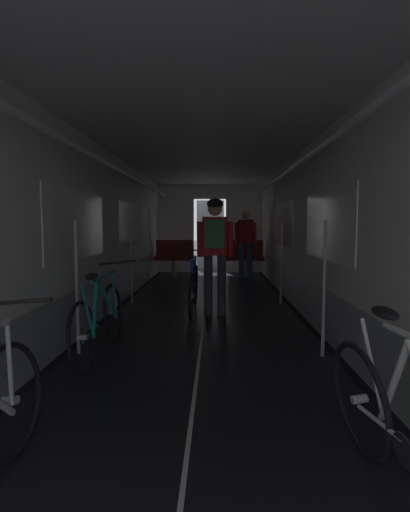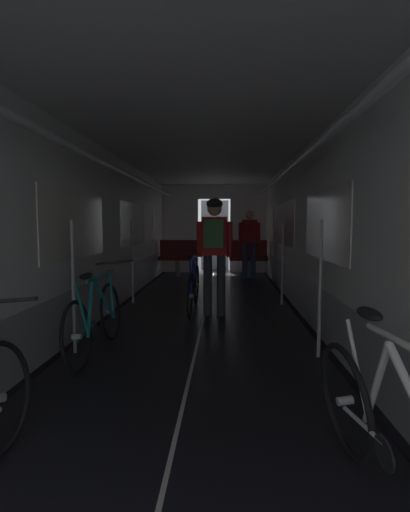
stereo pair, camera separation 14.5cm
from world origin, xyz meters
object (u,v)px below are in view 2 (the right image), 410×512
(bicycle_teal, at_px, (96,318))
(bench_seat_far_left, at_px, (178,255))
(bicycle_white, at_px, (393,440))
(person_cyclist_aisle, at_px, (214,244))
(bicycle_blue_in_aisle, at_px, (194,287))
(person_standing_near_bench, at_px, (249,240))
(bench_seat_far_right, at_px, (248,255))

(bicycle_teal, bearing_deg, bench_seat_far_left, 88.82)
(bicycle_white, relative_size, person_cyclist_aisle, 0.98)
(bicycle_blue_in_aisle, xyz_separation_m, person_standing_near_bench, (1.08, 3.58, 0.59))
(bicycle_white, height_order, person_standing_near_bench, person_standing_near_bench)
(person_standing_near_bench, bearing_deg, person_cyclist_aisle, -100.97)
(bicycle_white, xyz_separation_m, person_standing_near_bench, (-0.18, 7.81, 0.59))
(person_cyclist_aisle, bearing_deg, bench_seat_far_left, 104.03)
(bicycle_teal, height_order, bicycle_white, bicycle_white)
(bench_seat_far_right, bearing_deg, person_standing_near_bench, -89.59)
(bench_seat_far_right, distance_m, person_standing_near_bench, 0.55)
(person_standing_near_bench, bearing_deg, bicycle_white, -88.70)
(bench_seat_far_left, distance_m, bicycle_blue_in_aisle, 4.03)
(bicycle_teal, relative_size, person_cyclist_aisle, 0.98)
(bench_seat_far_right, bearing_deg, bench_seat_far_left, 180.00)
(bench_seat_far_left, relative_size, bench_seat_far_right, 1.00)
(bench_seat_far_left, xyz_separation_m, bicycle_blue_in_aisle, (0.73, -3.96, -0.18))
(bicycle_white, height_order, bicycle_blue_in_aisle, bicycle_white)
(bench_seat_far_left, xyz_separation_m, bicycle_teal, (-0.12, -6.01, -0.19))
(bicycle_teal, bearing_deg, bench_seat_far_right, 72.25)
(bicycle_teal, height_order, person_cyclist_aisle, person_cyclist_aisle)
(bench_seat_far_right, bearing_deg, bicycle_white, -88.74)
(person_cyclist_aisle, height_order, person_standing_near_bench, person_cyclist_aisle)
(bench_seat_far_left, xyz_separation_m, person_standing_near_bench, (1.80, -0.38, 0.41))
(bicycle_blue_in_aisle, bearing_deg, bench_seat_far_left, 100.39)
(bench_seat_far_left, bearing_deg, bicycle_blue_in_aisle, -79.61)
(bench_seat_far_left, height_order, bicycle_teal, bench_seat_far_left)
(bicycle_blue_in_aisle, height_order, person_standing_near_bench, person_standing_near_bench)
(bench_seat_far_right, distance_m, person_cyclist_aisle, 4.32)
(bench_seat_far_right, height_order, bicycle_teal, bench_seat_far_right)
(bicycle_white, relative_size, bicycle_blue_in_aisle, 1.00)
(bench_seat_far_left, xyz_separation_m, bench_seat_far_right, (1.80, 0.00, 0.00))
(bench_seat_far_left, distance_m, bicycle_white, 8.42)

